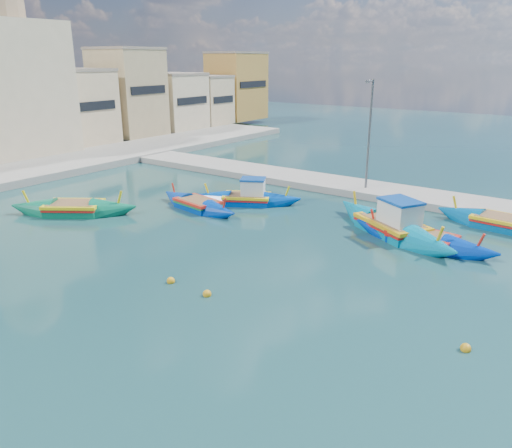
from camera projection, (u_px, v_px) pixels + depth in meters
ground at (322, 314)px, 19.10m from camera, size 160.00×160.00×0.00m
east_quay at (453, 203)px, 32.90m from camera, size 4.00×70.00×0.50m
quay_street_lamp at (369, 134)px, 34.49m from camera, size 1.18×0.16×8.00m
luzzu_turquoise_cabin at (392, 227)px, 27.70m from camera, size 7.06×9.83×3.25m
luzzu_blue_cabin at (247, 199)px, 33.46m from camera, size 5.24×7.59×2.70m
luzzu_cyan_mid at (198, 205)px, 32.39m from camera, size 3.05×7.64×2.20m
luzzu_green at (74, 210)px, 31.27m from camera, size 6.39×8.07×2.62m
luzzu_blue_south at (421, 240)px, 26.14m from camera, size 2.85×8.39×2.38m
luzzu_cyan_south at (503, 224)px, 28.61m from camera, size 2.72×8.11×2.47m
mooring_buoys at (200, 265)px, 23.48m from camera, size 23.25×24.00×0.36m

